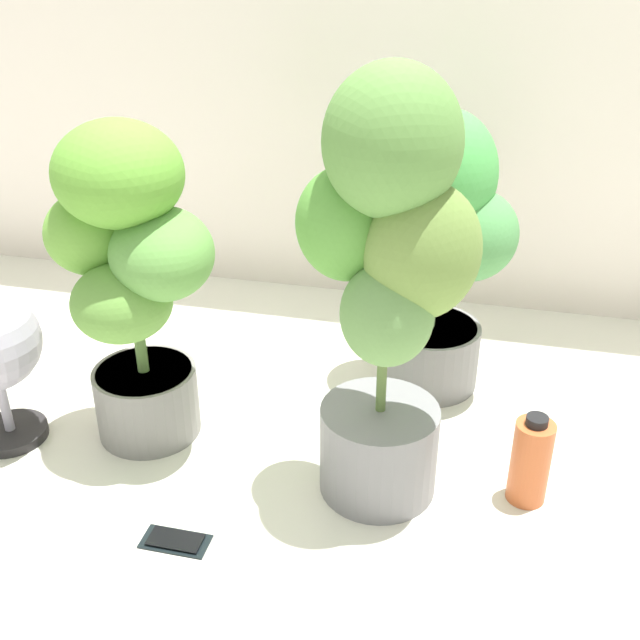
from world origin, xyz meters
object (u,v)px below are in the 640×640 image
Objects in this scene: potted_plant_front_right at (387,276)px; cell_phone at (175,541)px; potted_plant_back_right at (437,236)px; nutrient_bottle at (531,461)px; potted_plant_front_left at (130,264)px.

potted_plant_front_right is 0.71m from cell_phone.
potted_plant_front_right is at bearing -55.07° from cell_phone.
potted_plant_back_right is at bearing 83.05° from potted_plant_front_right.
nutrient_bottle is (0.72, 0.31, 0.10)m from cell_phone.
nutrient_bottle is (0.27, -0.44, -0.33)m from potted_plant_back_right.
potted_plant_back_right reaches higher than nutrient_bottle.
potted_plant_back_right is 0.77m from potted_plant_front_left.
cell_phone is (-0.38, -0.27, -0.53)m from potted_plant_front_right.
cell_phone is (0.21, -0.35, -0.46)m from potted_plant_front_left.
potted_plant_front_right reaches higher than potted_plant_front_left.
cell_phone is 0.79m from nutrient_bottle.
cell_phone is (-0.44, -0.75, -0.43)m from potted_plant_back_right.
potted_plant_back_right is (0.06, 0.48, -0.10)m from potted_plant_front_right.
potted_plant_front_left is (-0.65, -0.40, 0.03)m from potted_plant_back_right.
potted_plant_front_left is (-0.59, 0.08, -0.07)m from potted_plant_front_right.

